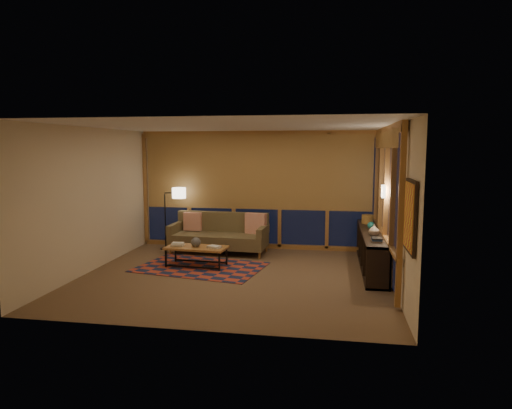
% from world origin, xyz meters
% --- Properties ---
extents(floor, '(5.50, 5.00, 0.01)m').
position_xyz_m(floor, '(0.00, 0.00, 0.00)').
color(floor, brown).
rests_on(floor, ground).
extents(ceiling, '(5.50, 5.00, 0.01)m').
position_xyz_m(ceiling, '(0.00, 0.00, 2.70)').
color(ceiling, white).
rests_on(ceiling, walls).
extents(walls, '(5.51, 5.01, 2.70)m').
position_xyz_m(walls, '(0.00, 0.00, 1.35)').
color(walls, beige).
rests_on(walls, floor).
extents(window_wall_back, '(5.30, 0.16, 2.60)m').
position_xyz_m(window_wall_back, '(0.00, 2.43, 1.35)').
color(window_wall_back, '#AC803F').
rests_on(window_wall_back, walls).
extents(window_wall_right, '(0.16, 3.70, 2.60)m').
position_xyz_m(window_wall_right, '(2.68, 0.60, 1.35)').
color(window_wall_right, '#AC803F').
rests_on(window_wall_right, walls).
extents(wall_art, '(0.06, 0.74, 0.94)m').
position_xyz_m(wall_art, '(2.71, -1.85, 1.45)').
color(wall_art, '#D24329').
rests_on(wall_art, walls).
extents(wall_sconce, '(0.12, 0.18, 0.22)m').
position_xyz_m(wall_sconce, '(2.62, 0.45, 1.55)').
color(wall_sconce, '#FCEACA').
rests_on(wall_sconce, walls).
extents(sofa, '(2.15, 0.97, 0.86)m').
position_xyz_m(sofa, '(-0.74, 1.76, 0.43)').
color(sofa, brown).
rests_on(sofa, floor).
extents(pillow_left, '(0.41, 0.14, 0.41)m').
position_xyz_m(pillow_left, '(-1.40, 2.00, 0.64)').
color(pillow_left, red).
rests_on(pillow_left, sofa).
extents(pillow_right, '(0.49, 0.25, 0.47)m').
position_xyz_m(pillow_right, '(0.07, 1.92, 0.67)').
color(pillow_right, red).
rests_on(pillow_right, sofa).
extents(area_rug, '(2.60, 1.96, 0.01)m').
position_xyz_m(area_rug, '(-0.79, 0.50, 0.01)').
color(area_rug, '#B63F2A').
rests_on(area_rug, floor).
extents(coffee_table, '(1.23, 0.63, 0.40)m').
position_xyz_m(coffee_table, '(-0.88, 0.56, 0.20)').
color(coffee_table, '#AC803F').
rests_on(coffee_table, floor).
extents(book_stack_a, '(0.27, 0.22, 0.08)m').
position_xyz_m(book_stack_a, '(-1.26, 0.55, 0.43)').
color(book_stack_a, silver).
rests_on(book_stack_a, coffee_table).
extents(book_stack_b, '(0.31, 0.29, 0.05)m').
position_xyz_m(book_stack_b, '(-0.51, 0.49, 0.42)').
color(book_stack_b, silver).
rests_on(book_stack_b, coffee_table).
extents(ceramic_pot, '(0.24, 0.24, 0.19)m').
position_xyz_m(ceramic_pot, '(-0.89, 0.55, 0.49)').
color(ceramic_pot, black).
rests_on(ceramic_pot, coffee_table).
extents(floor_lamp, '(0.52, 0.38, 1.43)m').
position_xyz_m(floor_lamp, '(-2.05, 1.96, 0.71)').
color(floor_lamp, black).
rests_on(floor_lamp, floor).
extents(bookshelf, '(0.40, 2.90, 0.73)m').
position_xyz_m(bookshelf, '(2.49, 1.00, 0.36)').
color(bookshelf, '#34251A').
rests_on(bookshelf, floor).
extents(basket, '(0.27, 0.27, 0.18)m').
position_xyz_m(basket, '(2.47, 1.93, 0.82)').
color(basket, '#AC7D36').
rests_on(basket, bookshelf).
extents(teal_bowl, '(0.16, 0.16, 0.14)m').
position_xyz_m(teal_bowl, '(2.49, 1.25, 0.80)').
color(teal_bowl, '#1D746F').
rests_on(teal_bowl, bookshelf).
extents(vase, '(0.23, 0.23, 0.20)m').
position_xyz_m(vase, '(2.49, 0.59, 0.83)').
color(vase, tan).
rests_on(vase, bookshelf).
extents(shelf_book_stack, '(0.20, 0.27, 0.08)m').
position_xyz_m(shelf_book_stack, '(2.49, 0.01, 0.76)').
color(shelf_book_stack, silver).
rests_on(shelf_book_stack, bookshelf).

